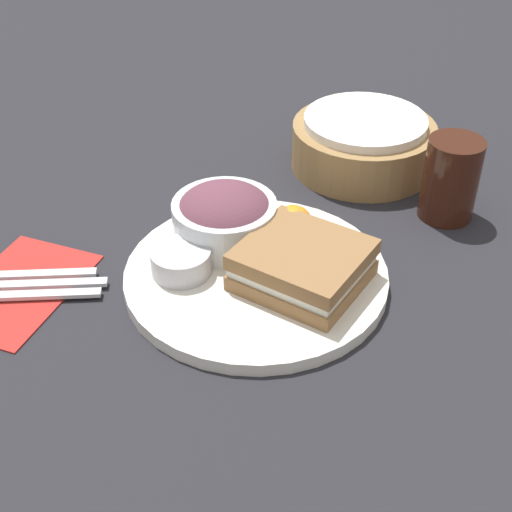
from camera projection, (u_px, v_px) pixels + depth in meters
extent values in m
plane|color=#232328|center=(256.00, 281.00, 0.80)|extent=(4.00, 4.00, 0.00)
cylinder|color=white|center=(256.00, 276.00, 0.80)|extent=(0.29, 0.29, 0.02)
cube|color=olive|center=(301.00, 277.00, 0.77)|extent=(0.15, 0.14, 0.02)
cube|color=silver|center=(301.00, 267.00, 0.76)|extent=(0.14, 0.14, 0.01)
cube|color=olive|center=(302.00, 256.00, 0.75)|extent=(0.15, 0.14, 0.02)
cylinder|color=white|center=(225.00, 221.00, 0.83)|extent=(0.12, 0.12, 0.05)
ellipsoid|color=brown|center=(224.00, 212.00, 0.82)|extent=(0.11, 0.11, 0.06)
cylinder|color=#B7B7BC|center=(181.00, 261.00, 0.78)|extent=(0.07, 0.07, 0.03)
sphere|color=orange|center=(293.00, 225.00, 0.82)|extent=(0.05, 0.05, 0.05)
cylinder|color=#38190F|center=(451.00, 179.00, 0.88)|extent=(0.07, 0.07, 0.10)
cylinder|color=#997547|center=(363.00, 146.00, 0.99)|extent=(0.20, 0.20, 0.06)
cylinder|color=white|center=(365.00, 121.00, 0.97)|extent=(0.17, 0.17, 0.01)
cube|color=#B22823|center=(18.00, 288.00, 0.79)|extent=(0.12, 0.17, 0.00)
cube|color=silver|center=(14.00, 296.00, 0.77)|extent=(0.18, 0.09, 0.01)
cube|color=silver|center=(17.00, 285.00, 0.78)|extent=(0.18, 0.09, 0.01)
cube|color=silver|center=(20.00, 275.00, 0.80)|extent=(0.16, 0.08, 0.01)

